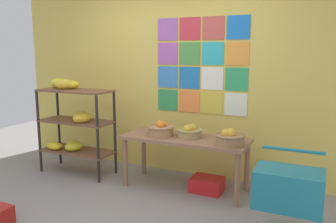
% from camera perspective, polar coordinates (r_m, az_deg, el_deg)
% --- Properties ---
extents(ground, '(9.17, 9.17, 0.00)m').
position_cam_1_polar(ground, '(3.66, -9.18, -17.30)').
color(ground, gray).
extents(back_wall_with_art, '(5.11, 0.07, 2.85)m').
position_cam_1_polar(back_wall_with_art, '(4.68, 1.62, 6.94)').
color(back_wall_with_art, '#DFC154').
rests_on(back_wall_with_art, ground).
extents(banana_shelf_unit, '(1.03, 0.45, 1.30)m').
position_cam_1_polar(banana_shelf_unit, '(4.88, -15.49, -1.13)').
color(banana_shelf_unit, black).
rests_on(banana_shelf_unit, ground).
extents(display_table, '(1.53, 0.60, 0.65)m').
position_cam_1_polar(display_table, '(4.18, 2.85, -5.37)').
color(display_table, '#926649').
rests_on(display_table, ground).
extents(fruit_basket_back_right, '(0.33, 0.33, 0.19)m').
position_cam_1_polar(fruit_basket_back_right, '(4.21, -1.21, -2.91)').
color(fruit_basket_back_right, '#A77A50').
rests_on(fruit_basket_back_right, display_table).
extents(fruit_basket_right, '(0.31, 0.31, 0.16)m').
position_cam_1_polar(fruit_basket_right, '(4.14, 3.58, -3.28)').
color(fruit_basket_right, tan).
rests_on(fruit_basket_right, display_table).
extents(fruit_basket_left, '(0.34, 0.34, 0.19)m').
position_cam_1_polar(fruit_basket_left, '(3.86, 10.20, -4.28)').
color(fruit_basket_left, '#977047').
rests_on(fruit_basket_left, display_table).
extents(produce_crate_under_table, '(0.38, 0.29, 0.17)m').
position_cam_1_polar(produce_crate_under_table, '(4.26, 6.48, -11.95)').
color(produce_crate_under_table, red).
rests_on(produce_crate_under_table, ground).
extents(shopping_cart, '(0.57, 0.42, 0.80)m').
position_cam_1_polar(shopping_cart, '(3.23, 19.32, -12.50)').
color(shopping_cart, black).
rests_on(shopping_cart, ground).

